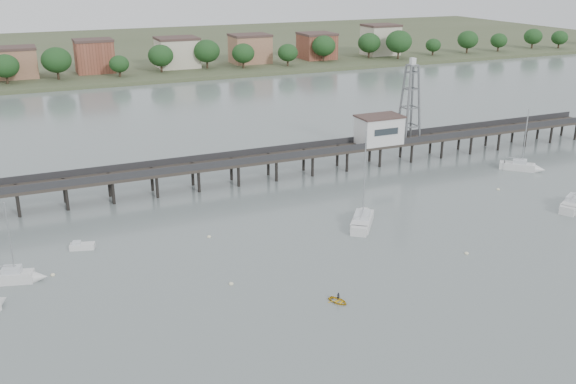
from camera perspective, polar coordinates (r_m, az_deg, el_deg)
name	(u,v)px	position (r m, az deg, el deg)	size (l,w,h in m)	color
ground_plane	(479,368)	(65.14, 16.61, -14.78)	(500.00, 500.00, 0.00)	slate
pier	(254,160)	(111.13, -3.07, 2.88)	(150.00, 5.00, 5.50)	#2D2823
pier_building	(379,129)	(121.01, 8.10, 5.53)	(8.40, 5.40, 5.30)	silver
lattice_tower	(410,103)	(123.49, 10.80, 7.78)	(3.20, 3.20, 15.50)	slate
sailboat_d	(576,201)	(110.26, 24.24, -0.77)	(8.87, 6.50, 14.39)	silver
sailboat_c	(364,217)	(94.98, 6.73, -2.26)	(7.52, 8.74, 14.77)	silver
sailboat_e	(525,167)	(125.16, 20.34, 2.08)	(6.64, 6.55, 12.04)	silver
sailboat_b	(20,277)	(83.48, -22.69, -6.97)	(6.58, 3.40, 10.64)	silver
white_tender	(82,246)	(89.91, -17.87, -4.62)	(3.44, 2.12, 1.24)	silver
yellow_dinghy	(338,302)	(73.35, 4.47, -9.73)	(1.74, 0.50, 2.43)	gold
dinghy_occupant	(338,302)	(73.35, 4.47, -9.73)	(0.35, 0.96, 0.23)	black
mooring_buoys	(360,234)	(90.64, 6.45, -3.74)	(81.60, 19.25, 0.39)	#F2EBBC
far_shore	(103,51)	(283.96, -16.16, 11.93)	(500.00, 170.00, 10.40)	#475133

